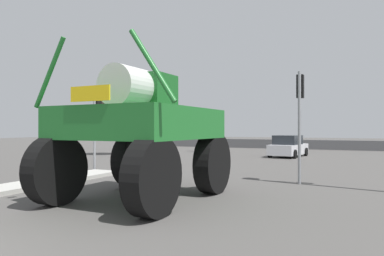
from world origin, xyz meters
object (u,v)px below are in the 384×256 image
Objects in this scene: sedan_ahead at (288,147)px; traffic_signal_far_left at (205,123)px; traffic_signal_near_right at (300,102)px; bare_tree_left at (119,98)px; oversize_sprayer at (141,132)px; traffic_signal_near_left at (97,111)px.

sedan_ahead is 7.90m from traffic_signal_far_left.
traffic_signal_near_right reaches higher than sedan_ahead.
sedan_ahead is 1.06× the size of traffic_signal_near_right.
oversize_sprayer is at bearing -51.88° from bare_tree_left.
oversize_sprayer reaches higher than traffic_signal_far_left.
traffic_signal_far_left is (-9.81, 14.75, -0.47)m from traffic_signal_near_right.
traffic_signal_near_left is at bearing 159.51° from sedan_ahead.
bare_tree_left is (-5.06, 8.66, 1.40)m from traffic_signal_near_left.
bare_tree_left is at bearing 120.27° from traffic_signal_near_left.
sedan_ahead is at bearing 61.36° from traffic_signal_near_left.
oversize_sprayer is 7.37m from traffic_signal_near_left.
traffic_signal_near_left is at bearing -59.73° from bare_tree_left.
oversize_sprayer is at bearing -72.74° from traffic_signal_far_left.
oversize_sprayer reaches higher than sedan_ahead.
traffic_signal_near_left is 0.96× the size of traffic_signal_near_right.
traffic_signal_near_right reaches higher than traffic_signal_near_left.
traffic_signal_near_right is (9.24, -0.00, 0.12)m from traffic_signal_near_left.
traffic_signal_far_left is (-0.57, 14.75, -0.36)m from traffic_signal_near_left.
traffic_signal_near_right is 0.74× the size of bare_tree_left.
traffic_signal_near_right is 17.72m from traffic_signal_far_left.
sedan_ahead is 1.26× the size of traffic_signal_far_left.
traffic_signal_near_left is (-6.76, -12.37, 2.13)m from sedan_ahead.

